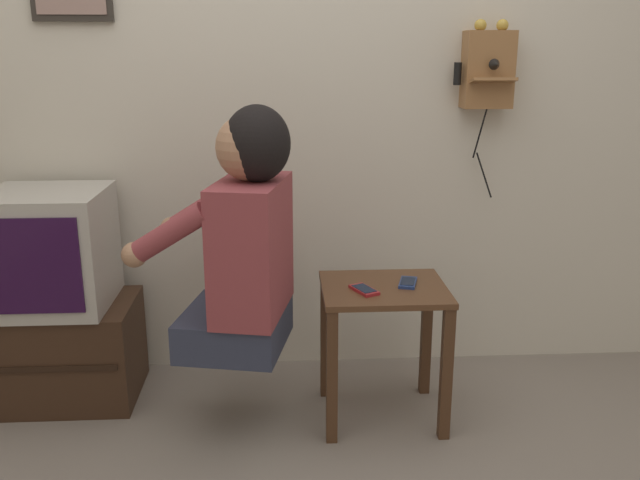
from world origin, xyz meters
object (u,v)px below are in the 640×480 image
Objects in this scene: television at (49,249)px; cell_phone_spare at (408,283)px; person at (245,237)px; cell_phone_held at (364,290)px; wall_phone_antique at (488,69)px.

cell_phone_spare is at bearing -8.42° from television.
person reaches higher than cell_phone_spare.
television is 3.34× the size of cell_phone_held.
television is at bearing 141.70° from cell_phone_held.
person is at bearing -19.15° from television.
cell_phone_spare is (0.60, 0.07, -0.21)m from person.
television reaches higher than cell_phone_spare.
television is 3.39× the size of cell_phone_spare.
television is at bearing -173.06° from wall_phone_antique.
wall_phone_antique is at bearing 15.89° from cell_phone_held.
person is 6.51× the size of cell_phone_spare.
television is 1.89m from wall_phone_antique.
cell_phone_held is at bearing -12.80° from television.
person is 0.48m from cell_phone_held.
cell_phone_held is at bearing -142.44° from cell_phone_spare.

